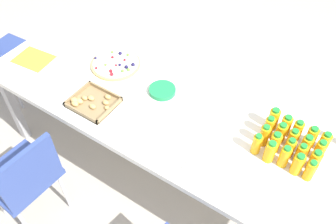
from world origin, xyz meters
The scene contains 29 objects.
ground_plane centered at (0.00, 0.00, 0.00)m, with size 12.00×12.00×0.00m, color #B2A899.
party_table centered at (0.00, 0.00, 0.68)m, with size 2.53×0.83×0.74m.
chair_end centered at (1.63, 0.05, 0.50)m, with size 0.42×0.42×0.83m.
chair_far_right centered at (0.52, 0.76, 0.50)m, with size 0.43×0.43×0.83m.
juice_bottle_0 centered at (-0.93, -0.23, 0.81)m, with size 0.06×0.06×0.14m.
juice_bottle_1 centered at (-0.85, -0.23, 0.81)m, with size 0.06×0.06×0.14m.
juice_bottle_2 centered at (-0.77, -0.23, 0.81)m, with size 0.06×0.06×0.14m.
juice_bottle_3 centered at (-0.70, -0.23, 0.81)m, with size 0.06×0.06×0.14m.
juice_bottle_4 centered at (-0.62, -0.24, 0.81)m, with size 0.06×0.06×0.15m.
juice_bottle_5 centered at (-0.92, -0.16, 0.81)m, with size 0.06×0.06×0.14m.
juice_bottle_6 centered at (-0.85, -0.15, 0.81)m, with size 0.06×0.06×0.14m.
juice_bottle_7 centered at (-0.77, -0.16, 0.81)m, with size 0.06×0.06×0.14m.
juice_bottle_8 centered at (-0.70, -0.16, 0.81)m, with size 0.06×0.06×0.14m.
juice_bottle_9 centered at (-0.62, -0.16, 0.81)m, with size 0.06×0.06×0.15m.
juice_bottle_10 centered at (-0.92, -0.08, 0.81)m, with size 0.06×0.06×0.14m.
juice_bottle_11 centered at (-0.84, -0.09, 0.81)m, with size 0.05×0.05×0.14m.
juice_bottle_12 centered at (-0.78, -0.09, 0.81)m, with size 0.05×0.05×0.14m.
juice_bottle_13 centered at (-0.70, -0.08, 0.81)m, with size 0.06×0.06×0.14m.
juice_bottle_14 centered at (-0.63, -0.09, 0.81)m, with size 0.05×0.05×0.15m.
juice_bottle_15 centered at (-0.92, -0.01, 0.81)m, with size 0.05×0.05×0.14m.
juice_bottle_16 centered at (-0.85, -0.01, 0.81)m, with size 0.06×0.06×0.15m.
juice_bottle_17 centered at (-0.78, -0.01, 0.81)m, with size 0.06×0.06×0.15m.
juice_bottle_18 centered at (-0.70, 0.00, 0.81)m, with size 0.06×0.06×0.15m.
juice_bottle_19 centered at (-0.62, -0.01, 0.81)m, with size 0.05×0.05×0.14m.
fruit_pizza centered at (0.51, -0.16, 0.76)m, with size 0.35×0.35×0.05m.
snack_tray centered at (0.40, 0.22, 0.76)m, with size 0.28×0.25×0.04m.
plate_stack centered at (0.09, -0.12, 0.76)m, with size 0.18×0.18×0.03m.
napkin_stack centered at (-0.42, 0.28, 0.75)m, with size 0.15×0.15×0.01m, color white.
paper_folder centered at (1.05, 0.12, 0.75)m, with size 0.26×0.20×0.01m, color yellow.
Camera 1 is at (-0.88, 1.27, 2.40)m, focal length 38.49 mm.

